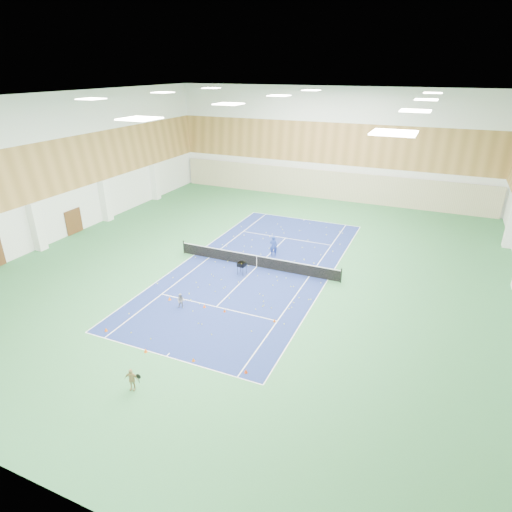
{
  "coord_description": "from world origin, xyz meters",
  "views": [
    {
      "loc": [
        11.58,
        -26.73,
        13.89
      ],
      "look_at": [
        0.94,
        -2.29,
        2.0
      ],
      "focal_mm": 30.0,
      "sensor_mm": 36.0,
      "label": 1
    }
  ],
  "objects_px": {
    "tennis_net": "(257,260)",
    "child_court": "(181,301)",
    "child_apron": "(131,379)",
    "coach": "(273,246)",
    "ball_cart": "(242,268)"
  },
  "relations": [
    {
      "from": "tennis_net",
      "to": "child_court",
      "type": "xyz_separation_m",
      "value": [
        -1.96,
        -7.37,
        -0.06
      ]
    },
    {
      "from": "tennis_net",
      "to": "coach",
      "type": "relative_size",
      "value": 7.61
    },
    {
      "from": "coach",
      "to": "ball_cart",
      "type": "distance_m",
      "value": 4.16
    },
    {
      "from": "child_court",
      "to": "ball_cart",
      "type": "relative_size",
      "value": 1.02
    },
    {
      "from": "child_court",
      "to": "child_apron",
      "type": "xyz_separation_m",
      "value": [
        1.94,
        -7.21,
        0.09
      ]
    },
    {
      "from": "tennis_net",
      "to": "child_court",
      "type": "distance_m",
      "value": 7.63
    },
    {
      "from": "child_court",
      "to": "child_apron",
      "type": "bearing_deg",
      "value": -90.1
    },
    {
      "from": "coach",
      "to": "child_court",
      "type": "bearing_deg",
      "value": 65.88
    },
    {
      "from": "child_apron",
      "to": "child_court",
      "type": "bearing_deg",
      "value": 91.43
    },
    {
      "from": "tennis_net",
      "to": "child_apron",
      "type": "xyz_separation_m",
      "value": [
        -0.02,
        -14.58,
        0.03
      ]
    },
    {
      "from": "coach",
      "to": "child_apron",
      "type": "distance_m",
      "value": 17.05
    },
    {
      "from": "coach",
      "to": "ball_cart",
      "type": "relative_size",
      "value": 1.75
    },
    {
      "from": "child_court",
      "to": "child_apron",
      "type": "height_order",
      "value": "child_apron"
    },
    {
      "from": "ball_cart",
      "to": "tennis_net",
      "type": "bearing_deg",
      "value": 78.58
    },
    {
      "from": "tennis_net",
      "to": "child_apron",
      "type": "relative_size",
      "value": 11.0
    }
  ]
}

